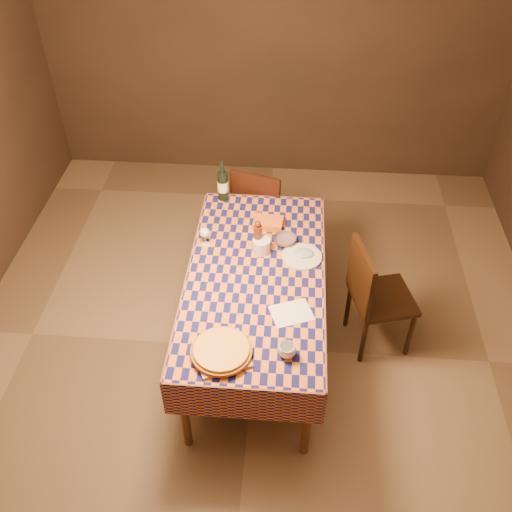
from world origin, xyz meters
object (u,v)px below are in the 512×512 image
Objects in this scene: bowl at (285,240)px; pizza at (221,350)px; dining_table at (255,283)px; wine_bottle at (223,185)px; chair_right at (373,293)px; cutting_board at (221,353)px; white_plate at (302,257)px; chair_far at (260,208)px.

pizza is at bearing -107.76° from bowl.
dining_table is at bearing 77.87° from pizza.
wine_bottle reaches higher than bowl.
bowl reaches higher than dining_table.
chair_right is at bearing 9.38° from dining_table.
dining_table is 6.16× the size of cutting_board.
chair_right is (0.52, -0.07, -0.26)m from white_plate.
wine_bottle reaches higher than pizza.
dining_table is 0.71m from cutting_board.
wine_bottle is at bearing 134.01° from white_plate.
pizza is at bearing -140.02° from chair_right.
pizza is 1.35× the size of wine_bottle.
wine_bottle is (-0.17, 1.54, 0.12)m from cutting_board.
cutting_board is at bearing -102.13° from dining_table.
bowl reaches higher than white_plate.
bowl is 0.58× the size of white_plate.
chair_right is at bearing -18.19° from bowl.
dining_table is at bearing 77.87° from cutting_board.
chair_right is at bearing -7.14° from white_plate.
wine_bottle is at bearing 148.10° from chair_right.
cutting_board is 1.08× the size of white_plate.
pizza reaches higher than dining_table.
cutting_board is 0.66× the size of pizza.
dining_table is at bearing -170.62° from chair_right.
white_plate is (0.13, -0.15, -0.02)m from bowl.
chair_far reaches higher than pizza.
pizza is 1.31m from chair_right.
cutting_board reaches higher than dining_table.
chair_right is at bearing -31.90° from wine_bottle.
chair_far is (-0.36, 0.88, -0.26)m from white_plate.
white_plate is at bearing 62.75° from pizza.
pizza reaches higher than cutting_board.
chair_far is (0.10, 1.77, -0.26)m from cutting_board.
bowl is 0.81m from chair_far.
wine_bottle is 0.92m from white_plate.
wine_bottle is at bearing 96.41° from cutting_board.
cutting_board is 0.89× the size of wine_bottle.
wine_bottle reaches higher than cutting_board.
bowl is 0.20m from white_plate.
bowl is at bearing 62.27° from dining_table.
chair_far is at bearing 133.12° from chair_right.
chair_right reaches higher than white_plate.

